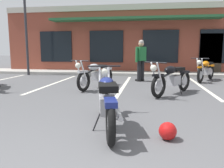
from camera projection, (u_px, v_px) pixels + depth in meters
ground_plane at (110, 106)px, 5.18m from camera, size 80.00×80.00×0.00m
sidewalk_kerb at (132, 73)px, 11.85m from camera, size 22.00×1.80×0.14m
brick_storefront_building at (136, 41)px, 15.12m from camera, size 14.47×7.14×3.65m
painted_stall_lines at (125, 85)px, 8.35m from camera, size 10.94×4.80×0.01m
motorcycle_foreground_classic at (107, 100)px, 3.75m from camera, size 0.88×2.08×0.98m
motorcycle_black_cruiser at (96, 75)px, 7.56m from camera, size 1.03×2.02×0.98m
motorcycle_blue_standard at (206, 70)px, 9.28m from camera, size 1.29×1.90×0.98m
motorcycle_green_cafe_racer at (172, 79)px, 6.51m from camera, size 1.44×1.82×0.98m
person_near_building at (141, 58)px, 9.16m from camera, size 0.47×0.52×1.68m
helmet_on_pavement at (168, 131)px, 3.25m from camera, size 0.26×0.26×0.26m
parking_lot_lamp_post at (24, 5)px, 10.99m from camera, size 0.24×0.76×5.34m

